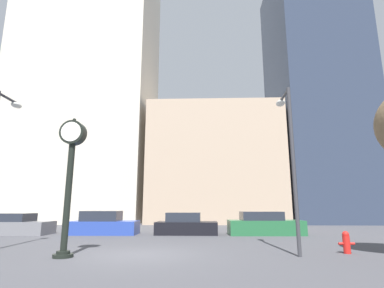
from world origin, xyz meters
name	(u,v)px	position (x,y,z in m)	size (l,w,h in m)	color
ground_plane	(138,255)	(0.00, 0.00, 0.00)	(200.00, 200.00, 0.00)	#424247
building_tall_tower	(91,75)	(-11.94, 24.00, 18.26)	(15.67, 12.00, 36.52)	beige
building_storefront_row	(214,167)	(3.69, 24.00, 6.34)	(14.28, 12.00, 12.68)	tan
building_glass_modern	(314,90)	(16.22, 24.00, 15.81)	(9.60, 12.00, 31.62)	#2D384C
street_clock	(70,166)	(-2.44, -0.68, 3.13)	(0.89, 0.68, 4.94)	black
car_grey	(12,225)	(-9.65, 7.78, 0.55)	(4.65, 1.97, 1.29)	slate
car_blue	(104,224)	(-3.94, 8.06, 0.60)	(4.21, 2.01, 1.44)	#28429E
car_black	(186,225)	(1.26, 8.24, 0.56)	(3.88, 1.99, 1.34)	black
car_green	(264,225)	(6.16, 8.08, 0.60)	(4.60, 2.01, 1.40)	#236038
fire_hydrant_near	(346,242)	(7.66, 0.55, 0.41)	(0.58, 0.25, 0.80)	red
street_lamp_right	(289,142)	(5.68, 0.14, 4.15)	(0.36, 1.57, 6.22)	#38383D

